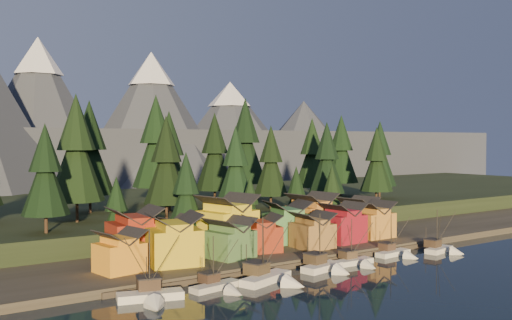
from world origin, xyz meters
TOP-DOWN VIEW (x-y plane):
  - ground at (0.00, 0.00)m, footprint 500.00×500.00m
  - shore_strip at (0.00, 40.00)m, footprint 400.00×50.00m
  - hillside at (0.00, 90.00)m, footprint 420.00×100.00m
  - dock at (0.00, 16.50)m, footprint 80.00×4.00m
  - mountain_ridge at (-4.20, 213.59)m, footprint 560.00×190.00m
  - boat_0 at (-34.12, 9.09)m, footprint 11.04×11.57m
  - boat_1 at (-22.01, 8.76)m, footprint 9.81×10.43m
  - boat_2 at (-11.99, 7.78)m, footprint 11.91×12.41m
  - boat_3 at (1.85, 9.14)m, footprint 9.73×10.38m
  - boat_4 at (10.57, 9.84)m, footprint 9.11×9.90m
  - boat_5 at (23.98, 11.30)m, footprint 9.49×10.19m
  - boat_6 at (35.39, 8.17)m, footprint 8.74×9.28m
  - house_front_0 at (-33.15, 24.99)m, footprint 8.64×8.30m
  - house_front_1 at (-22.45, 24.93)m, footprint 10.94×10.64m
  - house_front_2 at (-10.29, 24.49)m, footprint 9.65×9.70m
  - house_front_3 at (-1.44, 26.26)m, footprint 9.27×9.02m
  - house_front_4 at (10.11, 23.09)m, footprint 8.32×8.86m
  - house_front_5 at (20.45, 24.39)m, footprint 8.95×8.20m
  - house_front_6 at (31.03, 25.38)m, footprint 8.70×8.23m
  - house_back_0 at (-26.77, 33.65)m, footprint 10.02×9.66m
  - house_back_1 at (-17.98, 32.86)m, footprint 8.08×8.15m
  - house_back_2 at (-5.28, 33.59)m, footprint 12.77×12.07m
  - house_back_3 at (9.56, 31.36)m, footprint 10.92×10.13m
  - house_back_4 at (18.95, 33.84)m, footprint 10.74×10.40m
  - house_back_5 at (32.18, 31.41)m, footprint 9.46×9.55m
  - tree_hill_2 at (-40.00, 48.00)m, footprint 9.70×9.70m
  - tree_hill_3 at (-30.00, 60.00)m, footprint 12.84×12.84m
  - tree_hill_4 at (-22.00, 75.00)m, footprint 12.69×12.69m
  - tree_hill_5 at (-12.00, 50.00)m, footprint 10.69×10.69m
  - tree_hill_6 at (-4.00, 65.00)m, footprint 11.52×11.52m
  - tree_hill_7 at (6.00, 48.00)m, footprint 9.72×9.72m
  - tree_hill_8 at (14.00, 72.00)m, footprint 11.67×11.67m
  - tree_hill_9 at (22.00, 55.00)m, footprint 9.97×9.97m
  - tree_hill_10 at (30.00, 80.00)m, footprint 13.98×13.98m
  - tree_hill_11 at (38.00, 50.00)m, footprint 10.46×10.46m
  - tree_hill_12 at (46.00, 66.00)m, footprint 11.20×11.20m
  - tree_hill_13 at (56.00, 48.00)m, footprint 9.89×9.89m
  - tree_hill_14 at (64.00, 72.00)m, footprint 11.92×11.92m
  - tree_hill_15 at (0.00, 82.00)m, footprint 13.93×13.93m
  - tree_hill_17 at (68.00, 58.00)m, footprint 10.90×10.90m
  - tree_shore_0 at (-28.00, 40.00)m, footprint 6.95×6.95m
  - tree_shore_1 at (-12.00, 40.00)m, footprint 9.02×9.02m
  - tree_shore_2 at (5.00, 40.00)m, footprint 6.41×6.41m
  - tree_shore_3 at (19.00, 40.00)m, footprint 7.31×7.31m
  - tree_shore_4 at (31.00, 40.00)m, footprint 7.31×7.31m

SIDE VIEW (x-z plane):
  - ground at x=0.00m, z-range 0.00..0.00m
  - dock at x=0.00m, z-range 0.00..1.00m
  - shore_strip at x=0.00m, z-range 0.00..1.50m
  - boat_1 at x=-22.01m, z-range -3.19..6.77m
  - boat_5 at x=23.98m, z-range -3.18..6.83m
  - boat_4 at x=10.57m, z-range -3.18..6.95m
  - boat_6 at x=35.39m, z-range -3.21..7.47m
  - boat_0 at x=-34.12m, z-range -3.82..8.54m
  - boat_2 at x=-11.99m, z-range -4.02..8.81m
  - boat_3 at x=1.85m, z-range -3.64..8.57m
  - hillside at x=0.00m, z-range 0.00..6.00m
  - house_front_0 at x=-33.15m, z-range 1.69..9.25m
  - house_front_4 at x=10.11m, z-range 1.70..9.49m
  - house_front_3 at x=-1.44m, z-range 1.70..9.50m
  - house_front_2 at x=-10.29m, z-range 1.70..9.68m
  - house_back_1 at x=-17.98m, z-range 1.70..9.69m
  - house_front_6 at x=31.03m, z-range 1.72..10.41m
  - house_front_5 at x=20.45m, z-range 1.73..10.81m
  - house_back_5 at x=32.18m, z-range 1.73..10.88m
  - house_back_3 at x=9.56m, z-range 1.74..11.28m
  - house_front_1 at x=-22.45m, z-range 1.75..11.48m
  - house_back_0 at x=-26.77m, z-range 1.76..12.07m
  - house_back_4 at x=18.95m, z-range 1.77..12.44m
  - house_back_2 at x=-5.28m, z-range 1.79..13.42m
  - tree_shore_2 at x=5.00m, z-range 2.19..17.12m
  - tree_shore_0 at x=-28.00m, z-range 2.25..18.43m
  - tree_shore_3 at x=19.00m, z-range 2.29..19.31m
  - tree_shore_4 at x=31.00m, z-range 2.29..19.32m
  - tree_shore_1 at x=-12.00m, z-range 2.48..23.48m
  - tree_hill_2 at x=-40.00m, z-range 7.05..29.64m
  - tree_hill_7 at x=6.00m, z-range 7.05..29.69m
  - tree_hill_13 at x=56.00m, z-range 7.07..30.11m
  - tree_hill_9 at x=22.00m, z-range 7.08..30.32m
  - tree_hill_11 at x=38.00m, z-range 7.14..31.51m
  - tree_hill_5 at x=-12.00m, z-range 7.16..32.07m
  - tree_hill_17 at x=68.00m, z-range 7.18..32.58m
  - tree_hill_12 at x=46.00m, z-range 7.22..33.31m
  - tree_hill_6 at x=-4.00m, z-range 7.25..34.10m
  - tree_hill_8 at x=14.00m, z-range 7.27..34.46m
  - tree_hill_14 at x=64.00m, z-range 7.30..35.05m
  - tree_hill_4 at x=-22.00m, z-range 7.38..36.95m
  - tree_hill_3 at x=-30.00m, z-range 7.40..37.32m
  - tree_hill_15 at x=0.00m, z-range 7.52..39.96m
  - tree_hill_10 at x=30.00m, z-range 7.52..40.10m
  - mountain_ridge at x=-4.20m, z-range -18.94..71.06m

